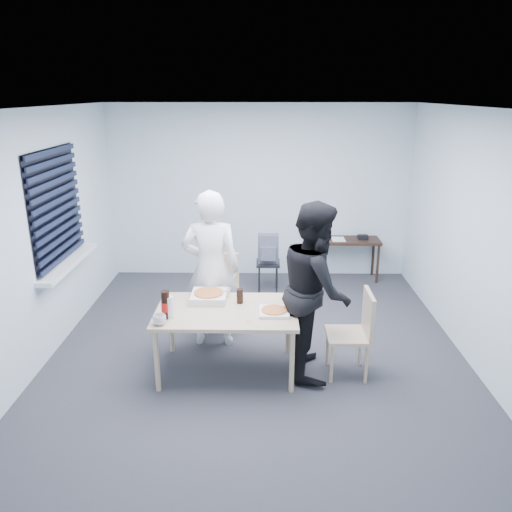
{
  "coord_description": "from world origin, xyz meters",
  "views": [
    {
      "loc": [
        0.06,
        -4.95,
        2.74
      ],
      "look_at": [
        -0.02,
        0.1,
        1.08
      ],
      "focal_mm": 35.0,
      "sensor_mm": 36.0,
      "label": 1
    }
  ],
  "objects_px": {
    "mug_b": "(226,293)",
    "person_white": "(211,269)",
    "dining_table": "(226,315)",
    "stool": "(268,269)",
    "side_table": "(348,244)",
    "chair_far": "(221,285)",
    "backpack": "(268,249)",
    "mug_a": "(159,320)",
    "chair_right": "(357,328)",
    "person_black": "(316,289)",
    "soda_bottle": "(166,305)"
  },
  "relations": [
    {
      "from": "mug_b",
      "to": "person_white",
      "type": "bearing_deg",
      "value": 121.59
    },
    {
      "from": "dining_table",
      "to": "stool",
      "type": "distance_m",
      "value": 2.19
    },
    {
      "from": "dining_table",
      "to": "side_table",
      "type": "distance_m",
      "value": 3.15
    },
    {
      "from": "chair_far",
      "to": "stool",
      "type": "bearing_deg",
      "value": 61.3
    },
    {
      "from": "dining_table",
      "to": "stool",
      "type": "xyz_separation_m",
      "value": [
        0.43,
        2.13,
        -0.28
      ]
    },
    {
      "from": "chair_far",
      "to": "backpack",
      "type": "relative_size",
      "value": 2.2
    },
    {
      "from": "mug_a",
      "to": "person_white",
      "type": "bearing_deg",
      "value": 67.87
    },
    {
      "from": "chair_far",
      "to": "mug_b",
      "type": "distance_m",
      "value": 0.79
    },
    {
      "from": "dining_table",
      "to": "mug_b",
      "type": "bearing_deg",
      "value": 94.91
    },
    {
      "from": "side_table",
      "to": "mug_b",
      "type": "xyz_separation_m",
      "value": [
        -1.67,
        -2.37,
        0.18
      ]
    },
    {
      "from": "chair_right",
      "to": "person_white",
      "type": "height_order",
      "value": "person_white"
    },
    {
      "from": "chair_far",
      "to": "backpack",
      "type": "xyz_separation_m",
      "value": [
        0.57,
        1.04,
        0.14
      ]
    },
    {
      "from": "person_white",
      "to": "person_black",
      "type": "height_order",
      "value": "same"
    },
    {
      "from": "chair_far",
      "to": "chair_right",
      "type": "height_order",
      "value": "same"
    },
    {
      "from": "side_table",
      "to": "person_white",
      "type": "bearing_deg",
      "value": -131.73
    },
    {
      "from": "side_table",
      "to": "soda_bottle",
      "type": "xyz_separation_m",
      "value": [
        -2.2,
        -2.89,
        0.26
      ]
    },
    {
      "from": "mug_b",
      "to": "backpack",
      "type": "bearing_deg",
      "value": 75.57
    },
    {
      "from": "mug_b",
      "to": "soda_bottle",
      "type": "xyz_separation_m",
      "value": [
        -0.53,
        -0.52,
        0.09
      ]
    },
    {
      "from": "side_table",
      "to": "backpack",
      "type": "bearing_deg",
      "value": -154.56
    },
    {
      "from": "dining_table",
      "to": "person_white",
      "type": "relative_size",
      "value": 0.79
    },
    {
      "from": "soda_bottle",
      "to": "chair_far",
      "type": "bearing_deg",
      "value": 71.82
    },
    {
      "from": "soda_bottle",
      "to": "dining_table",
      "type": "bearing_deg",
      "value": 19.72
    },
    {
      "from": "stool",
      "to": "person_black",
      "type": "bearing_deg",
      "value": -77.77
    },
    {
      "from": "chair_right",
      "to": "backpack",
      "type": "relative_size",
      "value": 2.2
    },
    {
      "from": "chair_right",
      "to": "mug_b",
      "type": "distance_m",
      "value": 1.39
    },
    {
      "from": "person_black",
      "to": "mug_b",
      "type": "bearing_deg",
      "value": 73.19
    },
    {
      "from": "chair_right",
      "to": "stool",
      "type": "xyz_separation_m",
      "value": [
        -0.86,
        2.18,
        -0.17
      ]
    },
    {
      "from": "backpack",
      "to": "soda_bottle",
      "type": "bearing_deg",
      "value": -93.21
    },
    {
      "from": "backpack",
      "to": "mug_a",
      "type": "xyz_separation_m",
      "value": [
        -1.03,
        -2.46,
        0.08
      ]
    },
    {
      "from": "chair_right",
      "to": "mug_a",
      "type": "height_order",
      "value": "chair_right"
    },
    {
      "from": "person_white",
      "to": "stool",
      "type": "relative_size",
      "value": 3.88
    },
    {
      "from": "person_white",
      "to": "soda_bottle",
      "type": "xyz_separation_m",
      "value": [
        -0.35,
        -0.82,
        -0.07
      ]
    },
    {
      "from": "chair_far",
      "to": "stool",
      "type": "height_order",
      "value": "chair_far"
    },
    {
      "from": "dining_table",
      "to": "chair_far",
      "type": "height_order",
      "value": "chair_far"
    },
    {
      "from": "backpack",
      "to": "chair_far",
      "type": "bearing_deg",
      "value": -98.95
    },
    {
      "from": "backpack",
      "to": "mug_a",
      "type": "distance_m",
      "value": 2.67
    },
    {
      "from": "person_black",
      "to": "soda_bottle",
      "type": "bearing_deg",
      "value": 99.73
    },
    {
      "from": "chair_right",
      "to": "stool",
      "type": "bearing_deg",
      "value": 111.66
    },
    {
      "from": "person_black",
      "to": "mug_a",
      "type": "xyz_separation_m",
      "value": [
        -1.48,
        -0.39,
        -0.15
      ]
    },
    {
      "from": "chair_far",
      "to": "mug_b",
      "type": "bearing_deg",
      "value": -81.46
    },
    {
      "from": "dining_table",
      "to": "person_black",
      "type": "height_order",
      "value": "person_black"
    },
    {
      "from": "person_black",
      "to": "side_table",
      "type": "bearing_deg",
      "value": -16.03
    },
    {
      "from": "person_black",
      "to": "stool",
      "type": "relative_size",
      "value": 3.88
    },
    {
      "from": "chair_far",
      "to": "stool",
      "type": "relative_size",
      "value": 1.95
    },
    {
      "from": "chair_right",
      "to": "person_white",
      "type": "xyz_separation_m",
      "value": [
        -1.51,
        0.66,
        0.37
      ]
    },
    {
      "from": "dining_table",
      "to": "soda_bottle",
      "type": "bearing_deg",
      "value": -160.28
    },
    {
      "from": "person_black",
      "to": "backpack",
      "type": "xyz_separation_m",
      "value": [
        -0.45,
        2.07,
        -0.23
      ]
    },
    {
      "from": "chair_far",
      "to": "dining_table",
      "type": "bearing_deg",
      "value": -82.54
    },
    {
      "from": "chair_far",
      "to": "backpack",
      "type": "bearing_deg",
      "value": 61.01
    },
    {
      "from": "dining_table",
      "to": "backpack",
      "type": "relative_size",
      "value": 3.47
    }
  ]
}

